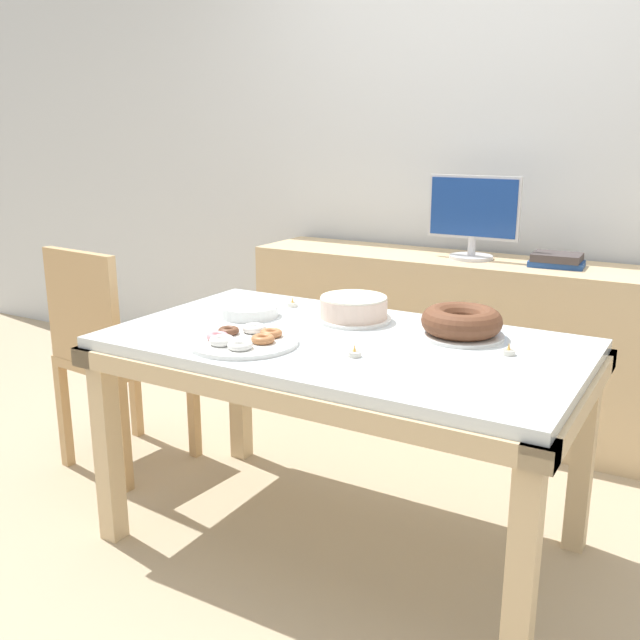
# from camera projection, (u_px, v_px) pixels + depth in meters

# --- Properties ---
(ground_plane) EXTENTS (12.00, 12.00, 0.00)m
(ground_plane) POSITION_uv_depth(u_px,v_px,m) (341.00, 541.00, 2.48)
(ground_plane) COLOR tan
(wall_back) EXTENTS (8.00, 0.10, 2.60)m
(wall_back) POSITION_uv_depth(u_px,v_px,m) (496.00, 148.00, 3.41)
(wall_back) COLOR silver
(wall_back) RESTS_ON ground
(dining_table) EXTENTS (1.53, 0.88, 0.74)m
(dining_table) POSITION_uv_depth(u_px,v_px,m) (343.00, 366.00, 2.31)
(dining_table) COLOR silver
(dining_table) RESTS_ON ground
(chair) EXTENTS (0.46, 0.46, 0.94)m
(chair) POSITION_uv_depth(u_px,v_px,m) (110.00, 349.00, 2.90)
(chair) COLOR tan
(chair) RESTS_ON ground
(sideboard) EXTENTS (2.11, 0.44, 0.81)m
(sideboard) POSITION_uv_depth(u_px,v_px,m) (465.00, 343.00, 3.39)
(sideboard) COLOR #D1B284
(sideboard) RESTS_ON ground
(computer_monitor) EXTENTS (0.42, 0.20, 0.38)m
(computer_monitor) POSITION_uv_depth(u_px,v_px,m) (473.00, 218.00, 3.23)
(computer_monitor) COLOR silver
(computer_monitor) RESTS_ON sideboard
(book_stack) EXTENTS (0.24, 0.17, 0.06)m
(book_stack) POSITION_uv_depth(u_px,v_px,m) (557.00, 260.00, 3.09)
(book_stack) COLOR #23478C
(book_stack) RESTS_ON sideboard
(cake_chocolate_round) EXTENTS (0.27, 0.27, 0.09)m
(cake_chocolate_round) POSITION_uv_depth(u_px,v_px,m) (354.00, 309.00, 2.49)
(cake_chocolate_round) COLOR white
(cake_chocolate_round) RESTS_ON dining_table
(cake_golden_bundt) EXTENTS (0.27, 0.27, 0.10)m
(cake_golden_bundt) POSITION_uv_depth(u_px,v_px,m) (461.00, 323.00, 2.29)
(cake_golden_bundt) COLOR white
(cake_golden_bundt) RESTS_ON dining_table
(pastry_platter) EXTENTS (0.35, 0.35, 0.04)m
(pastry_platter) POSITION_uv_depth(u_px,v_px,m) (243.00, 340.00, 2.22)
(pastry_platter) COLOR white
(pastry_platter) RESTS_ON dining_table
(plate_stack) EXTENTS (0.21, 0.21, 0.04)m
(plate_stack) POSITION_uv_depth(u_px,v_px,m) (249.00, 311.00, 2.55)
(plate_stack) COLOR white
(plate_stack) RESTS_ON dining_table
(tealight_near_front) EXTENTS (0.04, 0.04, 0.04)m
(tealight_near_front) POSITION_uv_depth(u_px,v_px,m) (292.00, 304.00, 2.70)
(tealight_near_front) COLOR silver
(tealight_near_front) RESTS_ON dining_table
(tealight_left_edge) EXTENTS (0.04, 0.04, 0.04)m
(tealight_left_edge) POSITION_uv_depth(u_px,v_px,m) (509.00, 352.00, 2.12)
(tealight_left_edge) COLOR silver
(tealight_left_edge) RESTS_ON dining_table
(tealight_centre) EXTENTS (0.04, 0.04, 0.04)m
(tealight_centre) POSITION_uv_depth(u_px,v_px,m) (354.00, 353.00, 2.10)
(tealight_centre) COLOR silver
(tealight_centre) RESTS_ON dining_table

